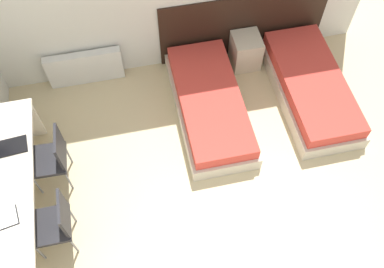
{
  "coord_description": "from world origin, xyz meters",
  "views": [
    {
      "loc": [
        -0.56,
        -0.6,
        4.86
      ],
      "look_at": [
        0.0,
        2.02,
        0.55
      ],
      "focal_mm": 40.0,
      "sensor_mm": 36.0,
      "label": 1
    }
  ],
  "objects": [
    {
      "name": "nightstand",
      "position": [
        1.09,
        3.42,
        0.25
      ],
      "size": [
        0.39,
        0.41,
        0.51
      ],
      "color": "beige",
      "rests_on": "ground_plane"
    },
    {
      "name": "bed_near_window",
      "position": [
        0.38,
        2.64,
        0.19
      ],
      "size": [
        0.88,
        1.97,
        0.4
      ],
      "color": "beige",
      "rests_on": "ground_plane"
    },
    {
      "name": "chair_near_notebook",
      "position": [
        -1.65,
        1.26,
        0.51
      ],
      "size": [
        0.43,
        0.43,
        0.9
      ],
      "rotation": [
        0.0,
        0.0,
        -0.0
      ],
      "color": "#232328",
      "rests_on": "ground_plane"
    },
    {
      "name": "radiator",
      "position": [
        -1.2,
        3.58,
        0.27
      ],
      "size": [
        1.05,
        0.12,
        0.54
      ],
      "color": "silver",
      "rests_on": "ground_plane"
    },
    {
      "name": "bed_near_door",
      "position": [
        1.81,
        2.64,
        0.19
      ],
      "size": [
        0.88,
        1.97,
        0.4
      ],
      "color": "beige",
      "rests_on": "ground_plane"
    },
    {
      "name": "chair_near_laptop",
      "position": [
        -1.65,
        2.08,
        0.51
      ],
      "size": [
        0.45,
        0.45,
        0.9
      ],
      "rotation": [
        0.0,
        0.0,
        -0.04
      ],
      "color": "#232328",
      "rests_on": "ground_plane"
    },
    {
      "name": "open_notebook",
      "position": [
        -2.11,
        1.31,
        0.76
      ],
      "size": [
        0.35,
        0.27,
        0.02
      ],
      "rotation": [
        0.0,
        0.0,
        0.18
      ],
      "color": "black",
      "rests_on": "desk"
    },
    {
      "name": "desk",
      "position": [
        -2.07,
        1.67,
        0.59
      ],
      "size": [
        0.54,
        2.25,
        0.75
      ],
      "color": "beige",
      "rests_on": "ground_plane"
    },
    {
      "name": "laptop",
      "position": [
        -2.07,
        2.15,
        0.82
      ],
      "size": [
        0.38,
        0.25,
        0.35
      ],
      "rotation": [
        0.0,
        0.0,
        0.08
      ],
      "color": "black",
      "rests_on": "desk"
    },
    {
      "name": "headboard_panel",
      "position": [
        1.09,
        3.66,
        0.52
      ],
      "size": [
        2.41,
        0.03,
        1.04
      ],
      "color": "black",
      "rests_on": "ground_plane"
    }
  ]
}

